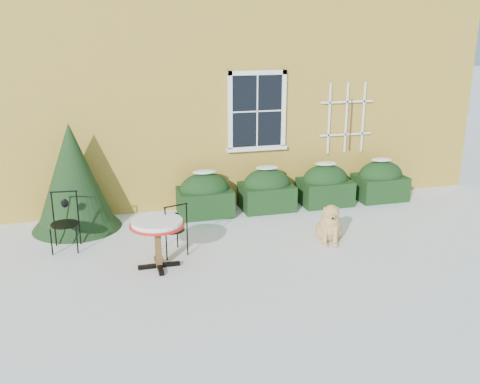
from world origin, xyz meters
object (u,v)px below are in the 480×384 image
object	(u,v)px
patio_chair_near	(173,229)
bistro_table	(157,228)
dog	(330,226)
evergreen_shrub	(74,187)
patio_chair_far	(65,222)

from	to	relation	value
patio_chair_near	bistro_table	bearing A→B (deg)	39.02
patio_chair_near	dog	world-z (taller)	patio_chair_near
evergreen_shrub	bistro_table	xyz separation A→B (m)	(1.26, -2.16, -0.15)
bistro_table	dog	distance (m)	3.04
evergreen_shrub	patio_chair_near	distance (m)	2.34
bistro_table	dog	size ratio (longest dim) A/B	1.05
bistro_table	patio_chair_far	xyz separation A→B (m)	(-1.41, 1.16, -0.16)
patio_chair_near	patio_chair_far	bearing A→B (deg)	-40.08
evergreen_shrub	bistro_table	world-z (taller)	evergreen_shrub
evergreen_shrub	bistro_table	size ratio (longest dim) A/B	2.35
evergreen_shrub	bistro_table	bearing A→B (deg)	-59.85
bistro_table	patio_chair_far	distance (m)	1.83
evergreen_shrub	patio_chair_far	world-z (taller)	evergreen_shrub
evergreen_shrub	patio_chair_near	world-z (taller)	evergreen_shrub
patio_chair_far	dog	distance (m)	4.51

